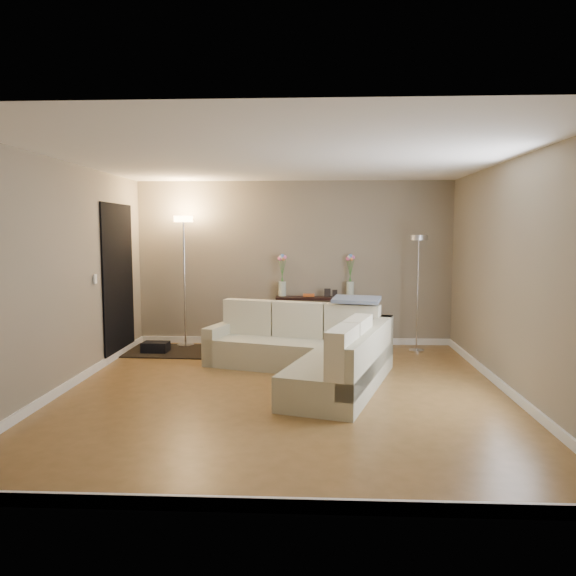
{
  "coord_description": "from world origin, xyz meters",
  "views": [
    {
      "loc": [
        0.34,
        -6.18,
        1.81
      ],
      "look_at": [
        0.0,
        0.8,
        1.1
      ],
      "focal_mm": 35.0,
      "sensor_mm": 36.0,
      "label": 1
    }
  ],
  "objects_px": {
    "floor_lamp_lit": "(184,255)",
    "floor_lamp_unlit": "(418,270)",
    "sectional_sofa": "(312,351)",
    "console_table": "(311,318)"
  },
  "relations": [
    {
      "from": "sectional_sofa",
      "to": "console_table",
      "type": "relative_size",
      "value": 2.28
    },
    {
      "from": "sectional_sofa",
      "to": "floor_lamp_unlit",
      "type": "distance_m",
      "value": 2.35
    },
    {
      "from": "floor_lamp_lit",
      "to": "floor_lamp_unlit",
      "type": "distance_m",
      "value": 3.58
    },
    {
      "from": "floor_lamp_lit",
      "to": "floor_lamp_unlit",
      "type": "xyz_separation_m",
      "value": [
        3.57,
        -0.22,
        -0.2
      ]
    },
    {
      "from": "sectional_sofa",
      "to": "console_table",
      "type": "bearing_deg",
      "value": 90.84
    },
    {
      "from": "sectional_sofa",
      "to": "floor_lamp_unlit",
      "type": "xyz_separation_m",
      "value": [
        1.57,
        1.49,
        0.92
      ]
    },
    {
      "from": "floor_lamp_unlit",
      "to": "sectional_sofa",
      "type": "bearing_deg",
      "value": -136.45
    },
    {
      "from": "floor_lamp_lit",
      "to": "floor_lamp_unlit",
      "type": "height_order",
      "value": "floor_lamp_lit"
    },
    {
      "from": "floor_lamp_lit",
      "to": "floor_lamp_unlit",
      "type": "relative_size",
      "value": 1.17
    },
    {
      "from": "sectional_sofa",
      "to": "floor_lamp_unlit",
      "type": "height_order",
      "value": "floor_lamp_unlit"
    }
  ]
}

